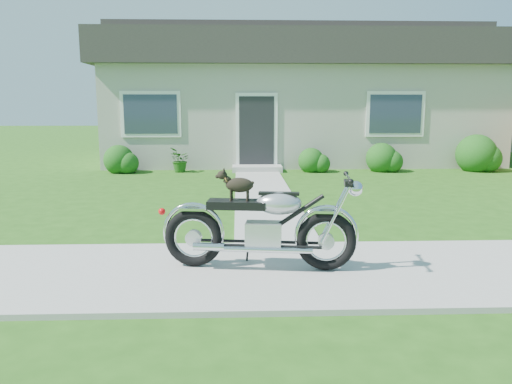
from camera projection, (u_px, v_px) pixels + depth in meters
ground at (417, 271)px, 5.70m from camera, size 80.00×80.00×0.00m
sidewalk at (417, 269)px, 5.70m from camera, size 24.00×2.20×0.04m
walkway at (264, 193)px, 10.56m from camera, size 1.20×8.00×0.03m
house at (297, 96)px, 17.13m from camera, size 12.60×7.03×4.50m
shrub_row at (368, 157)px, 14.05m from camera, size 11.05×1.13×1.13m
potted_plant_left at (180, 160)px, 13.92m from camera, size 0.70×0.75×0.69m
potted_plant_right at (376, 159)px, 14.12m from camera, size 0.54×0.54×0.68m
motorcycle_with_dog at (263, 226)px, 5.58m from camera, size 2.22×0.63×1.11m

